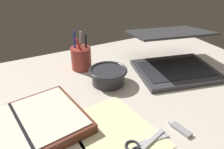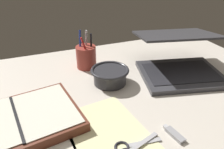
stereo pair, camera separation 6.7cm
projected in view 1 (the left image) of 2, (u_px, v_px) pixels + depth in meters
The scene contains 8 objects.
desk_top at pixel (116, 108), 70.25cm from camera, with size 140.00×100.00×2.00cm, color beige.
laptop at pixel (173, 57), 88.79cm from camera, with size 37.82×40.25×16.08cm.
bowl at pixel (108, 75), 80.15cm from camera, with size 14.13×14.13×5.84cm.
pen_cup at pixel (81, 58), 89.55cm from camera, with size 8.21×8.21×15.76cm.
planner at pixel (21, 129), 58.22cm from camera, with size 36.49×28.80×3.42cm.
scissors at pixel (140, 147), 54.52cm from camera, with size 12.54×6.35×0.80cm.
paper_sheet_front at pixel (114, 132), 59.45cm from camera, with size 19.88×26.50×0.16cm, color #F4EFB2.
usb_drive at pixel (180, 129), 59.66cm from camera, with size 2.90×7.36×1.00cm.
Camera 1 is at (-26.80, -49.06, 44.89)cm, focal length 35.00 mm.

